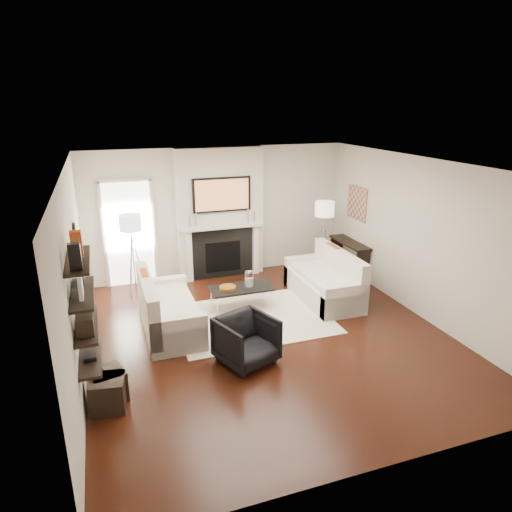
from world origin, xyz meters
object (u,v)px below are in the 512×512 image
object	(u,v)px
lamp_right_shade	(325,209)
ottoman_near	(108,385)
coffee_table	(241,288)
loveseat_left_base	(171,318)
loveseat_right_base	(323,289)
armchair	(246,338)
lamp_left_shade	(130,223)

from	to	relation	value
lamp_right_shade	ottoman_near	size ratio (longest dim) A/B	1.00
coffee_table	ottoman_near	size ratio (longest dim) A/B	2.75
ottoman_near	loveseat_left_base	bearing A→B (deg)	57.30
loveseat_right_base	armchair	distance (m)	2.62
loveseat_left_base	ottoman_near	xyz separation A→B (m)	(-1.03, -1.61, -0.01)
lamp_left_shade	lamp_right_shade	size ratio (longest dim) A/B	1.00
loveseat_left_base	lamp_right_shade	size ratio (longest dim) A/B	4.50
loveseat_left_base	armchair	world-z (taller)	armchair
loveseat_right_base	coffee_table	xyz separation A→B (m)	(-1.59, 0.08, 0.19)
loveseat_right_base	lamp_right_shade	xyz separation A→B (m)	(0.58, 1.18, 1.24)
armchair	lamp_right_shade	world-z (taller)	lamp_right_shade
loveseat_right_base	lamp_left_shade	xyz separation A→B (m)	(-3.32, 1.31, 1.24)
loveseat_left_base	lamp_right_shade	distance (m)	3.98
coffee_table	armchair	bearing A→B (deg)	-104.85
coffee_table	ottoman_near	distance (m)	3.09
loveseat_right_base	armchair	world-z (taller)	armchair
lamp_right_shade	ottoman_near	distance (m)	5.61
armchair	lamp_left_shade	size ratio (longest dim) A/B	1.89
loveseat_left_base	armchair	size ratio (longest dim) A/B	2.38
ottoman_near	lamp_right_shade	bearing A→B (deg)	34.27
loveseat_right_base	ottoman_near	size ratio (longest dim) A/B	4.50
loveseat_left_base	lamp_right_shade	xyz separation A→B (m)	(3.49, 1.47, 1.24)
loveseat_left_base	coffee_table	bearing A→B (deg)	15.86
lamp_left_shade	ottoman_near	xyz separation A→B (m)	(-0.62, -3.21, -1.25)
loveseat_left_base	armchair	distance (m)	1.61
coffee_table	lamp_right_shade	xyz separation A→B (m)	(2.16, 1.10, 1.05)
armchair	lamp_left_shade	distance (m)	3.39
loveseat_left_base	lamp_left_shade	bearing A→B (deg)	104.34
loveseat_left_base	lamp_left_shade	world-z (taller)	lamp_left_shade
loveseat_left_base	coffee_table	world-z (taller)	same
lamp_left_shade	loveseat_right_base	bearing A→B (deg)	-21.57
loveseat_left_base	lamp_left_shade	xyz separation A→B (m)	(-0.41, 1.61, 1.24)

